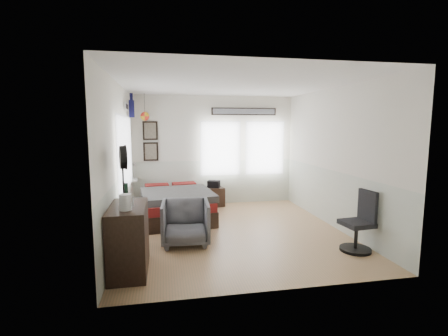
{
  "coord_description": "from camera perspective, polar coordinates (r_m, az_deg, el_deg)",
  "views": [
    {
      "loc": [
        -1.25,
        -5.74,
        1.96
      ],
      "look_at": [
        -0.1,
        0.4,
        1.15
      ],
      "focal_mm": 26.0,
      "sensor_mm": 36.0,
      "label": 1
    }
  ],
  "objects": [
    {
      "name": "armchair",
      "position": [
        5.53,
        -6.79,
        -9.45
      ],
      "size": [
        0.82,
        0.84,
        0.73
      ],
      "primitive_type": "imported",
      "rotation": [
        0.0,
        0.0,
        -0.06
      ],
      "color": "#4B4A54",
      "rests_on": "ground_plane"
    },
    {
      "name": "room_shell",
      "position": [
        6.05,
        0.58,
        4.09
      ],
      "size": [
        4.02,
        4.52,
        2.71
      ],
      "color": "silver",
      "rests_on": "ground_plane"
    },
    {
      "name": "wall_decor",
      "position": [
        7.7,
        -9.62,
        8.33
      ],
      "size": [
        3.55,
        1.32,
        1.44
      ],
      "color": "black",
      "rests_on": "room_shell"
    },
    {
      "name": "ground_plane",
      "position": [
        6.2,
        1.62,
        -11.11
      ],
      "size": [
        4.0,
        4.5,
        0.01
      ],
      "primitive_type": "cube",
      "color": "tan"
    },
    {
      "name": "nightstand",
      "position": [
        8.0,
        -1.8,
        -5.08
      ],
      "size": [
        0.52,
        0.45,
        0.46
      ],
      "primitive_type": "cube",
      "rotation": [
        0.0,
        0.0,
        0.17
      ],
      "color": "#34211A",
      "rests_on": "ground_plane"
    },
    {
      "name": "kettle",
      "position": [
        4.31,
        -16.93,
        -5.78
      ],
      "size": [
        0.18,
        0.15,
        0.21
      ],
      "rotation": [
        0.0,
        0.0,
        0.16
      ],
      "color": "silver",
      "rests_on": "dresser"
    },
    {
      "name": "task_chair",
      "position": [
        5.6,
        22.71,
        -9.47
      ],
      "size": [
        0.48,
        0.48,
        0.96
      ],
      "rotation": [
        0.0,
        0.0,
        0.1
      ],
      "color": "black",
      "rests_on": "ground_plane"
    },
    {
      "name": "black_bag",
      "position": [
        7.94,
        -1.81,
        -2.84
      ],
      "size": [
        0.34,
        0.28,
        0.17
      ],
      "primitive_type": "cube",
      "rotation": [
        0.0,
        0.0,
        -0.39
      ],
      "color": "black",
      "rests_on": "nightstand"
    },
    {
      "name": "stand_fan",
      "position": [
        4.54,
        -17.31,
        1.62
      ],
      "size": [
        0.15,
        0.33,
        0.81
      ],
      "rotation": [
        0.0,
        0.0,
        0.2
      ],
      "color": "black",
      "rests_on": "dresser"
    },
    {
      "name": "bed",
      "position": [
        7.04,
        -8.46,
        -6.32
      ],
      "size": [
        1.56,
        2.08,
        0.62
      ],
      "rotation": [
        0.0,
        0.0,
        0.11
      ],
      "color": "#34211A",
      "rests_on": "ground_plane"
    },
    {
      "name": "bottle",
      "position": [
        4.84,
        -16.86,
        -4.04
      ],
      "size": [
        0.07,
        0.07,
        0.26
      ],
      "primitive_type": "cylinder",
      "color": "black",
      "rests_on": "dresser"
    },
    {
      "name": "dresser",
      "position": [
        4.67,
        -16.39,
        -11.79
      ],
      "size": [
        0.48,
        1.0,
        0.9
      ],
      "primitive_type": "cube",
      "color": "#34211A",
      "rests_on": "ground_plane"
    }
  ]
}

